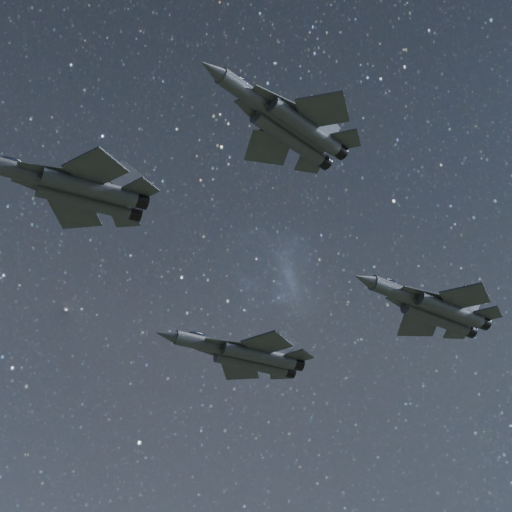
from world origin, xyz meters
name	(u,v)px	position (x,y,z in m)	size (l,w,h in m)	color
jet_lead	(72,187)	(-15.96, -1.33, 155.54)	(17.28, 12.21, 4.38)	#2E3239
jet_left	(244,354)	(7.30, 11.74, 151.18)	(16.93, 12.02, 4.31)	#2E3239
jet_right	(286,122)	(-3.47, -16.83, 155.61)	(15.43, 10.41, 3.89)	#2E3239
jet_slot	(433,308)	(22.41, -1.28, 154.14)	(17.79, 12.46, 4.48)	#2E3239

